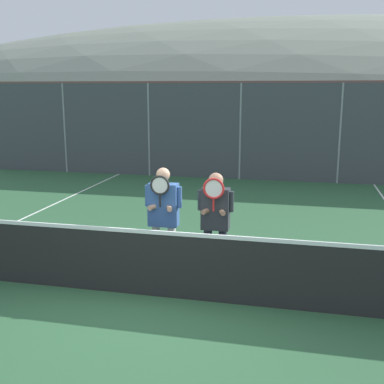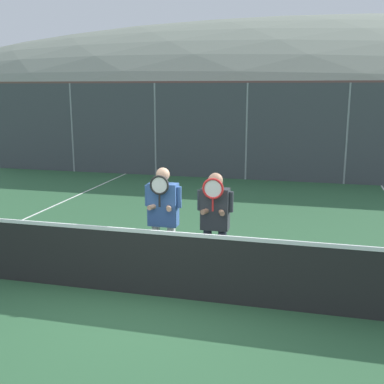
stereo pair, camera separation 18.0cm
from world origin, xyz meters
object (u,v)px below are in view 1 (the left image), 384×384
Objects in this scene: player_leftmost at (163,213)px; car_left_of_center at (235,144)px; car_far_left at (102,140)px; player_center_left at (215,216)px.

player_leftmost is 0.38× the size of car_left_of_center.
car_left_of_center is at bearing 0.39° from car_far_left.
car_far_left is 0.94× the size of car_left_of_center.
player_leftmost is 10.93m from car_left_of_center.
player_center_left is 0.37× the size of car_left_of_center.
car_far_left is at bearing 117.65° from player_leftmost.
car_far_left reaches higher than player_center_left.
player_leftmost is at bearing -87.83° from car_left_of_center.
player_leftmost is 12.29m from car_far_left.
car_far_left is at bearing 121.09° from player_center_left.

